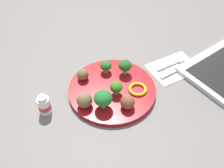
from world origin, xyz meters
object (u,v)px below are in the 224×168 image
Objects in this scene: plate at (112,90)px; napkin at (173,68)px; broccoli_floret_back_left at (125,66)px; broccoli_floret_far_rim at (103,98)px; knife at (178,69)px; broccoli_floret_front_right at (106,66)px; yogurt_bottle at (44,105)px; broccoli_floret_mid_right at (117,87)px; meatball_center at (128,102)px; meatball_front_right at (84,100)px; fork at (172,63)px; pepper_ring_mid_right at (138,89)px; meatball_far_rim at (83,75)px.

napkin is (0.24, -0.02, -0.01)m from plate.
plate is 0.09m from broccoli_floret_back_left.
knife is at bearing 3.06° from broccoli_floret_far_rim.
napkin is at bearing -23.32° from broccoli_floret_front_right.
plate is 4.21× the size of yogurt_bottle.
meatball_center is at bearing -91.19° from broccoli_floret_mid_right.
yogurt_bottle is at bearing 164.76° from broccoli_floret_mid_right.
meatball_front_right is (-0.04, 0.03, -0.01)m from broccoli_floret_far_rim.
meatball_front_right is 0.71× the size of yogurt_bottle.
broccoli_floret_back_left is 0.29m from yogurt_bottle.
plate is 0.11m from meatball_front_right.
meatball_center is (-0.00, -0.06, -0.01)m from broccoli_floret_mid_right.
yogurt_bottle is at bearing 171.58° from knife.
broccoli_floret_far_rim is at bearing -29.31° from yogurt_bottle.
broccoli_floret_back_left reaches higher than yogurt_bottle.
broccoli_floret_back_left is 0.19m from fork.
fork is (0.23, -0.08, -0.03)m from broccoli_floret_front_right.
knife is (0.25, -0.01, -0.04)m from broccoli_floret_mid_right.
broccoli_floret_far_rim reaches higher than knife.
pepper_ring_mid_right reaches higher than plate.
meatball_center is 0.65× the size of yogurt_bottle.
broccoli_floret_back_left reaches higher than broccoli_floret_front_right.
meatball_far_rim reaches higher than plate.
broccoli_floret_back_left reaches higher than meatball_center.
broccoli_floret_back_left is 0.14m from meatball_far_rim.
broccoli_floret_mid_right is at bearing 21.96° from broccoli_floret_far_rim.
knife is at bearing -22.27° from broccoli_floret_back_left.
broccoli_floret_far_rim is (-0.06, -0.03, 0.01)m from broccoli_floret_mid_right.
broccoli_floret_mid_right is at bearing -137.90° from broccoli_floret_back_left.
yogurt_bottle is (-0.11, 0.05, -0.01)m from meatball_front_right.
broccoli_floret_back_left is at bearing -38.97° from broccoli_floret_front_right.
yogurt_bottle is (-0.22, 0.12, -0.01)m from meatball_center.
broccoli_floret_front_right is 0.97× the size of meatball_center.
pepper_ring_mid_right is at bearing 1.04° from broccoli_floret_far_rim.
pepper_ring_mid_right is at bearing -47.38° from meatball_far_rim.
knife is at bearing -21.40° from meatball_far_rim.
broccoli_floret_far_rim is 0.18m from yogurt_bottle.
broccoli_floret_far_rim reaches higher than broccoli_floret_back_left.
broccoli_floret_far_rim reaches higher than broccoli_floret_mid_right.
napkin is at bearing 1.97° from broccoli_floret_mid_right.
broccoli_floret_mid_right is 0.09m from broccoli_floret_back_left.
broccoli_floret_back_left reaches higher than plate.
meatball_front_right is at bearing 176.13° from broccoli_floret_mid_right.
broccoli_floret_back_left is at bearing 17.21° from meatball_front_right.
broccoli_floret_far_rim is (-0.06, -0.05, 0.05)m from plate.
meatball_far_rim is 0.33m from knife.
broccoli_floret_mid_right is at bearing -15.24° from yogurt_bottle.
yogurt_bottle is at bearing -169.33° from broccoli_floret_front_right.
broccoli_floret_far_rim is at bearing -178.96° from pepper_ring_mid_right.
yogurt_bottle is (-0.15, 0.09, -0.02)m from broccoli_floret_far_rim.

